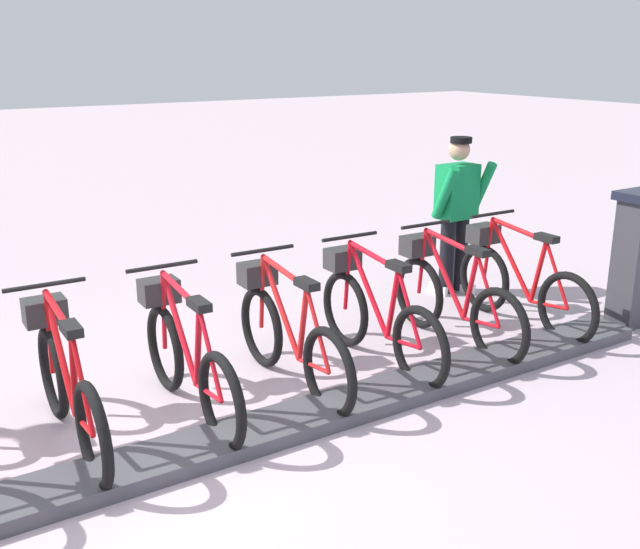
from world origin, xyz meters
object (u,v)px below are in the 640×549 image
(bike_docked_2, at_px, (375,314))
(worker_near_rack, at_px, (457,210))
(payment_kiosk, at_px, (638,256))
(bike_docked_0, at_px, (518,281))
(bike_docked_5, at_px, (67,384))
(bike_docked_3, at_px, (288,334))
(bike_docked_1, at_px, (451,296))
(bike_docked_4, at_px, (186,357))

(bike_docked_2, distance_m, worker_near_rack, 2.13)
(payment_kiosk, bearing_deg, bike_docked_2, 77.65)
(bike_docked_0, bearing_deg, bike_docked_5, 90.00)
(bike_docked_3, bearing_deg, bike_docked_2, -90.00)
(bike_docked_3, bearing_deg, payment_kiosk, -99.43)
(bike_docked_2, relative_size, bike_docked_3, 1.00)
(worker_near_rack, bearing_deg, bike_docked_3, 111.43)
(bike_docked_0, height_order, bike_docked_1, same)
(bike_docked_3, relative_size, worker_near_rack, 1.04)
(payment_kiosk, height_order, bike_docked_3, payment_kiosk)
(bike_docked_4, height_order, worker_near_rack, worker_near_rack)
(bike_docked_4, bearing_deg, bike_docked_2, -90.00)
(bike_docked_3, relative_size, bike_docked_5, 1.00)
(bike_docked_3, height_order, bike_docked_5, same)
(bike_docked_0, xyz_separation_m, bike_docked_2, (0.00, 1.66, 0.00))
(payment_kiosk, bearing_deg, bike_docked_1, 72.20)
(bike_docked_1, height_order, bike_docked_3, same)
(payment_kiosk, bearing_deg, bike_docked_3, 80.57)
(bike_docked_4, bearing_deg, bike_docked_1, -90.00)
(payment_kiosk, relative_size, bike_docked_5, 0.74)
(bike_docked_4, relative_size, bike_docked_5, 1.00)
(bike_docked_3, distance_m, worker_near_rack, 2.87)
(payment_kiosk, relative_size, worker_near_rack, 0.77)
(payment_kiosk, xyz_separation_m, bike_docked_5, (0.57, 5.11, -0.24))
(bike_docked_0, height_order, worker_near_rack, worker_near_rack)
(bike_docked_0, relative_size, bike_docked_3, 1.00)
(bike_docked_1, xyz_separation_m, bike_docked_2, (0.00, 0.83, 0.00))
(worker_near_rack, bearing_deg, bike_docked_2, 119.83)
(bike_docked_4, bearing_deg, payment_kiosk, -97.62)
(bike_docked_1, bearing_deg, bike_docked_5, 90.00)
(bike_docked_2, xyz_separation_m, worker_near_rack, (1.03, -1.80, 0.48))
(bike_docked_1, height_order, worker_near_rack, worker_near_rack)
(bike_docked_3, distance_m, bike_docked_5, 1.66)
(bike_docked_2, bearing_deg, payment_kiosk, -102.35)
(bike_docked_2, bearing_deg, bike_docked_5, 90.00)
(worker_near_rack, bearing_deg, bike_docked_5, 103.53)
(bike_docked_1, relative_size, worker_near_rack, 1.04)
(bike_docked_0, relative_size, worker_near_rack, 1.04)
(bike_docked_2, height_order, bike_docked_4, same)
(bike_docked_4, bearing_deg, bike_docked_0, -90.00)
(payment_kiosk, xyz_separation_m, bike_docked_2, (0.57, 2.61, -0.24))
(payment_kiosk, distance_m, bike_docked_4, 4.32)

